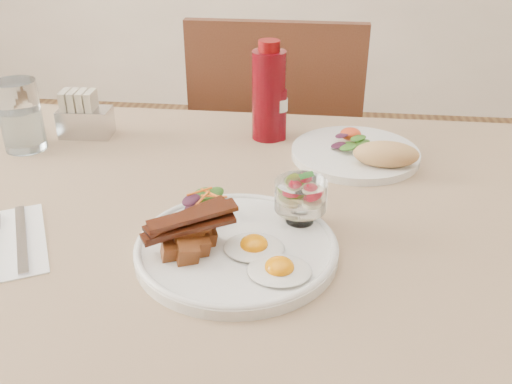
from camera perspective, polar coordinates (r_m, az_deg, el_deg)
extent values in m
cylinder|color=#562E1B|center=(1.57, -21.21, -6.47)|extent=(0.06, 0.06, 0.71)
cube|color=#562E1B|center=(0.89, -1.27, -3.49)|extent=(1.30, 0.85, 0.04)
cube|color=#987B5D|center=(0.88, -1.28, -2.34)|extent=(1.33, 0.88, 0.00)
cylinder|color=#562E1B|center=(1.67, -4.57, -7.43)|extent=(0.04, 0.04, 0.45)
cylinder|color=#562E1B|center=(1.65, 7.97, -8.24)|extent=(0.04, 0.04, 0.45)
cylinder|color=#562E1B|center=(1.97, -2.62, -1.29)|extent=(0.04, 0.04, 0.45)
cylinder|color=#562E1B|center=(1.95, 7.92, -1.89)|extent=(0.04, 0.04, 0.45)
cube|color=#562E1B|center=(1.68, 2.33, 2.41)|extent=(0.42, 0.42, 0.03)
cube|color=#562E1B|center=(1.40, 1.84, 7.46)|extent=(0.42, 0.03, 0.46)
cylinder|color=white|center=(0.79, -1.96, -5.69)|extent=(0.28, 0.28, 0.02)
ellipsoid|color=silver|center=(0.73, 2.35, -7.81)|extent=(0.10, 0.09, 0.01)
ellipsoid|color=orange|center=(0.73, 2.36, -7.49)|extent=(0.04, 0.04, 0.02)
ellipsoid|color=silver|center=(0.77, -0.20, -5.54)|extent=(0.10, 0.09, 0.01)
ellipsoid|color=orange|center=(0.77, -0.20, -5.23)|extent=(0.04, 0.04, 0.02)
cube|color=brown|center=(0.78, -7.37, -4.74)|extent=(0.03, 0.03, 0.02)
cube|color=brown|center=(0.76, -5.79, -5.30)|extent=(0.03, 0.03, 0.03)
cube|color=brown|center=(0.76, -8.52, -5.83)|extent=(0.03, 0.03, 0.02)
cube|color=brown|center=(0.78, -5.02, -4.43)|extent=(0.03, 0.03, 0.02)
cube|color=brown|center=(0.75, -6.86, -5.99)|extent=(0.03, 0.03, 0.03)
cube|color=brown|center=(0.78, -8.54, -4.62)|extent=(0.03, 0.03, 0.02)
cube|color=brown|center=(0.76, -6.25, -3.75)|extent=(0.03, 0.03, 0.02)
cube|color=brown|center=(0.76, -7.41, -4.14)|extent=(0.03, 0.03, 0.02)
cube|color=brown|center=(0.77, -5.57, -3.42)|extent=(0.03, 0.03, 0.02)
cube|color=#53200D|center=(0.76, -7.05, -3.48)|extent=(0.11, 0.09, 0.01)
cube|color=#53200D|center=(0.75, -6.59, -3.42)|extent=(0.12, 0.07, 0.01)
cube|color=#53200D|center=(0.76, -6.89, -2.43)|extent=(0.11, 0.10, 0.01)
cube|color=#53200D|center=(0.75, -6.36, -2.36)|extent=(0.12, 0.08, 0.01)
ellipsoid|color=#204412|center=(0.85, -5.00, -2.17)|extent=(0.05, 0.04, 0.01)
ellipsoid|color=#204412|center=(0.85, -3.77, -1.54)|extent=(0.04, 0.03, 0.01)
ellipsoid|color=#310F22|center=(0.85, -6.15, -1.50)|extent=(0.04, 0.03, 0.01)
ellipsoid|color=#204412|center=(0.83, -4.55, -2.34)|extent=(0.04, 0.04, 0.01)
ellipsoid|color=#204412|center=(0.83, -5.73, -1.96)|extent=(0.04, 0.03, 0.01)
ellipsoid|color=#310F22|center=(0.84, -3.61, -1.34)|extent=(0.04, 0.03, 0.01)
ellipsoid|color=#204412|center=(0.85, -5.37, -0.30)|extent=(0.04, 0.03, 0.01)
ellipsoid|color=#204412|center=(0.85, -4.25, -0.17)|extent=(0.04, 0.03, 0.01)
ellipsoid|color=#310F22|center=(0.83, -6.50, -0.81)|extent=(0.03, 0.03, 0.01)
cylinder|color=orange|center=(0.83, -4.67, -0.10)|extent=(0.03, 0.03, 0.01)
cylinder|color=orange|center=(0.84, -5.68, 0.06)|extent=(0.04, 0.02, 0.01)
cylinder|color=orange|center=(0.83, -4.21, -0.42)|extent=(0.04, 0.01, 0.01)
cylinder|color=orange|center=(0.82, -5.36, -0.62)|extent=(0.02, 0.04, 0.01)
cylinder|color=white|center=(0.84, 4.40, -2.59)|extent=(0.04, 0.04, 0.01)
cylinder|color=white|center=(0.83, 4.42, -1.98)|extent=(0.02, 0.02, 0.01)
cylinder|color=white|center=(0.82, 4.49, -0.32)|extent=(0.08, 0.08, 0.04)
cylinder|color=#FFF1B4|center=(0.83, 3.74, -0.60)|extent=(0.02, 0.02, 0.01)
cylinder|color=#FFF1B4|center=(0.82, 5.34, -0.83)|extent=(0.02, 0.02, 0.01)
cylinder|color=#FFF1B4|center=(0.83, 4.58, 0.03)|extent=(0.02, 0.02, 0.01)
cylinder|color=#7FB437|center=(0.82, 3.90, 0.77)|extent=(0.03, 0.03, 0.01)
cone|color=red|center=(0.80, 5.29, 0.34)|extent=(0.02, 0.02, 0.02)
cone|color=red|center=(0.80, 3.70, 0.75)|extent=(0.02, 0.02, 0.02)
cone|color=red|center=(0.82, 4.77, 1.46)|extent=(0.02, 0.02, 0.02)
ellipsoid|color=#30792B|center=(0.80, 4.82, 1.61)|extent=(0.02, 0.01, 0.00)
ellipsoid|color=#30792B|center=(0.80, 5.31, 1.76)|extent=(0.02, 0.01, 0.00)
cylinder|color=white|center=(1.08, 9.88, 3.82)|extent=(0.24, 0.24, 0.01)
ellipsoid|color=#204412|center=(1.08, 9.04, 4.61)|extent=(0.04, 0.04, 0.01)
ellipsoid|color=#204412|center=(1.09, 10.52, 4.87)|extent=(0.04, 0.03, 0.01)
ellipsoid|color=#310F22|center=(1.07, 8.26, 4.65)|extent=(0.04, 0.03, 0.01)
ellipsoid|color=#204412|center=(1.05, 9.21, 4.46)|extent=(0.04, 0.04, 0.01)
ellipsoid|color=#204412|center=(1.06, 10.60, 4.61)|extent=(0.03, 0.03, 0.01)
ellipsoid|color=#310F22|center=(1.09, 8.59, 5.62)|extent=(0.03, 0.03, 0.01)
ellipsoid|color=#204412|center=(1.08, 10.18, 5.33)|extent=(0.04, 0.03, 0.01)
ellipsoid|color=red|center=(1.11, 9.42, 5.55)|extent=(0.04, 0.03, 0.02)
ellipsoid|color=tan|center=(1.02, 12.90, 3.84)|extent=(0.13, 0.10, 0.05)
cylinder|color=#57040C|center=(1.12, 1.28, 9.60)|extent=(0.07, 0.07, 0.17)
cylinder|color=#700608|center=(1.09, 1.33, 14.41)|extent=(0.04, 0.04, 0.02)
cylinder|color=#57040C|center=(1.13, 2.29, 7.74)|extent=(0.04, 0.04, 0.10)
cylinder|color=beige|center=(1.12, 2.31, 8.76)|extent=(0.04, 0.04, 0.02)
cylinder|color=#700608|center=(1.11, 2.35, 10.64)|extent=(0.02, 0.02, 0.02)
cube|color=#B8B8BD|center=(1.20, -16.65, 6.69)|extent=(0.10, 0.06, 0.06)
cube|color=tan|center=(1.20, -18.41, 8.17)|extent=(0.02, 0.05, 0.06)
cube|color=tan|center=(1.19, -17.64, 8.19)|extent=(0.02, 0.05, 0.06)
cube|color=tan|center=(1.19, -16.87, 8.21)|extent=(0.02, 0.05, 0.06)
cube|color=tan|center=(1.18, -16.09, 8.22)|extent=(0.02, 0.05, 0.06)
cylinder|color=white|center=(1.17, -22.50, 7.07)|extent=(0.08, 0.08, 0.13)
cylinder|color=silver|center=(1.18, -22.25, 5.82)|extent=(0.07, 0.07, 0.08)
cube|color=white|center=(0.89, -23.72, -4.65)|extent=(0.19, 0.22, 0.00)
cube|color=#B8B8BD|center=(0.89, -22.41, -4.21)|extent=(0.10, 0.17, 0.00)
cube|color=#B8B8BD|center=(0.94, -24.26, -2.70)|extent=(0.02, 0.04, 0.00)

